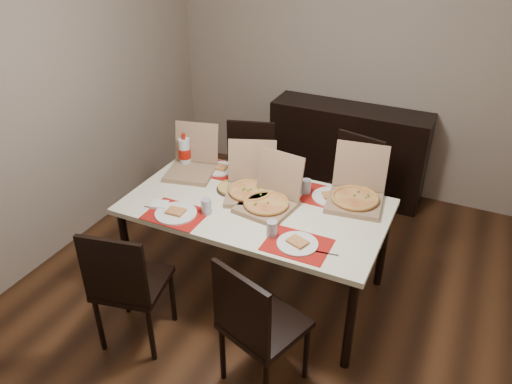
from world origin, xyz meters
TOP-DOWN VIEW (x-y plane):
  - ground at (0.00, 0.00)m, footprint 3.80×4.00m
  - room_walls at (0.00, 0.43)m, footprint 3.84×4.02m
  - sideboard at (0.00, 1.78)m, footprint 1.50×0.40m
  - dining_table at (-0.18, 0.07)m, footprint 1.80×1.00m
  - chair_near_left at (-0.68, -0.78)m, footprint 0.50×0.50m
  - chair_near_right at (0.20, -0.74)m, footprint 0.53×0.53m
  - chair_far_left at (-0.65, 0.90)m, footprint 0.52×0.52m
  - chair_far_right at (0.24, 1.02)m, footprint 0.51×0.51m
  - setting_near_left at (-0.59, -0.25)m, footprint 0.47×0.30m
  - setting_near_right at (0.20, -0.24)m, footprint 0.48×0.30m
  - setting_far_left at (-0.63, 0.41)m, footprint 0.48×0.30m
  - setting_far_right at (0.22, 0.37)m, footprint 0.47×0.30m
  - napkin_loose at (-0.20, -0.02)m, footprint 0.16×0.16m
  - pizza_box_center at (-0.09, 0.08)m, footprint 0.40×0.43m
  - pizza_box_right at (0.43, 0.40)m, footprint 0.42×0.46m
  - pizza_box_left at (-0.84, 0.29)m, footprint 0.42×0.45m
  - pizza_box_extra at (-0.28, 0.18)m, footprint 0.47×0.49m
  - faina_plate at (-0.43, 0.18)m, footprint 0.23×0.23m
  - dip_bowl at (-0.15, 0.23)m, footprint 0.13×0.13m
  - soda_bottle at (-0.94, 0.36)m, footprint 0.09×0.09m

SIDE VIEW (x-z plane):
  - ground at x=0.00m, z-range -0.02..0.00m
  - sideboard at x=0.00m, z-range 0.00..0.90m
  - chair_near_left at x=-0.68m, z-range 0.05..0.98m
  - chair_near_right at x=0.20m, z-range 0.05..0.98m
  - chair_far_left at x=-0.65m, z-range 0.05..0.98m
  - chair_far_right at x=0.24m, z-range 0.05..0.98m
  - dining_table at x=-0.18m, z-range 0.31..1.06m
  - napkin_loose at x=-0.20m, z-range 0.75..0.77m
  - faina_plate at x=-0.43m, z-range 0.75..0.78m
  - dip_bowl at x=-0.15m, z-range 0.75..0.78m
  - setting_near_left at x=-0.59m, z-range 0.72..0.83m
  - setting_far_right at x=0.22m, z-range 0.72..0.83m
  - setting_far_left at x=-0.63m, z-range 0.72..0.83m
  - setting_near_right at x=0.20m, z-range 0.72..0.83m
  - pizza_box_center at x=-0.09m, z-range 0.63..0.98m
  - pizza_box_extra at x=-0.28m, z-range 0.63..0.98m
  - pizza_box_right at x=0.43m, z-range 0.62..1.00m
  - pizza_box_left at x=-0.84m, z-range 0.63..0.98m
  - soda_bottle at x=-0.94m, z-range 0.73..1.01m
  - room_walls at x=0.00m, z-range 0.42..3.04m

